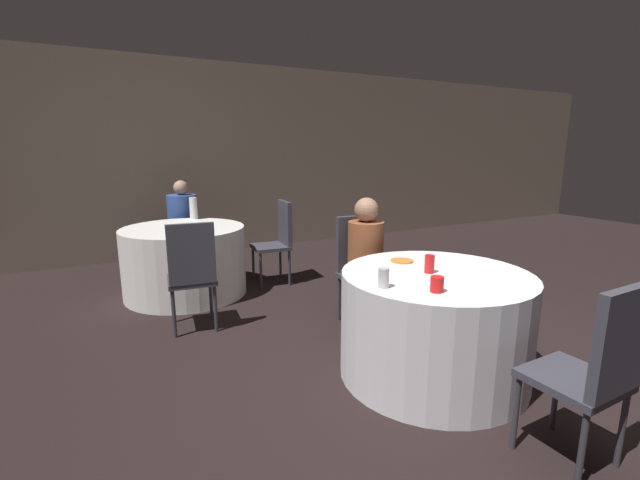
% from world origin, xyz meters
% --- Properties ---
extents(ground_plane, '(16.00, 16.00, 0.00)m').
position_xyz_m(ground_plane, '(0.00, 0.00, 0.00)').
color(ground_plane, black).
extents(wall_back, '(16.00, 0.06, 2.80)m').
position_xyz_m(wall_back, '(0.00, 4.49, 1.40)').
color(wall_back, gray).
rests_on(wall_back, ground_plane).
extents(table_near, '(1.28, 1.28, 0.74)m').
position_xyz_m(table_near, '(-0.04, 0.07, 0.37)').
color(table_near, silver).
rests_on(table_near, ground_plane).
extents(table_far, '(1.29, 1.29, 0.74)m').
position_xyz_m(table_far, '(-1.23, 2.63, 0.37)').
color(table_far, white).
rests_on(table_far, ground_plane).
extents(chair_near_south, '(0.41, 0.41, 0.97)m').
position_xyz_m(chair_near_south, '(-0.01, -0.99, 0.57)').
color(chair_near_south, '#383842').
rests_on(chair_near_south, ground_plane).
extents(chair_near_north, '(0.43, 0.43, 0.97)m').
position_xyz_m(chair_near_north, '(0.04, 1.13, 0.57)').
color(chair_near_north, '#383842').
rests_on(chair_near_north, ground_plane).
extents(chair_far_east, '(0.44, 0.43, 0.97)m').
position_xyz_m(chair_far_east, '(-0.17, 2.55, 0.57)').
color(chair_far_east, '#383842').
rests_on(chair_far_east, ground_plane).
extents(chair_far_north, '(0.46, 0.47, 0.97)m').
position_xyz_m(chair_far_north, '(-1.04, 3.68, 0.57)').
color(chair_far_north, '#383842').
rests_on(chair_far_north, ground_plane).
extents(chair_far_south, '(0.45, 0.45, 0.97)m').
position_xyz_m(chair_far_south, '(-1.36, 1.58, 0.57)').
color(chair_far_south, '#383842').
rests_on(chair_far_south, ground_plane).
extents(person_floral_shirt, '(0.32, 0.50, 1.15)m').
position_xyz_m(person_floral_shirt, '(0.03, 0.96, 0.58)').
color(person_floral_shirt, '#4C4238').
rests_on(person_floral_shirt, ground_plane).
extents(person_blue_shirt, '(0.40, 0.52, 1.17)m').
position_xyz_m(person_blue_shirt, '(-1.07, 3.52, 0.61)').
color(person_blue_shirt, black).
rests_on(person_blue_shirt, ground_plane).
extents(pizza_plate_near, '(0.20, 0.20, 0.02)m').
position_xyz_m(pizza_plate_near, '(-0.07, 0.40, 0.75)').
color(pizza_plate_near, white).
rests_on(pizza_plate_near, table_near).
extents(soda_can_silver, '(0.07, 0.07, 0.12)m').
position_xyz_m(soda_can_silver, '(-0.54, -0.01, 0.80)').
color(soda_can_silver, silver).
rests_on(soda_can_silver, table_near).
extents(soda_can_red, '(0.07, 0.07, 0.12)m').
position_xyz_m(soda_can_red, '(-0.08, 0.10, 0.80)').
color(soda_can_red, red).
rests_on(soda_can_red, table_near).
extents(cup_near, '(0.08, 0.08, 0.09)m').
position_xyz_m(cup_near, '(-0.31, -0.22, 0.78)').
color(cup_near, red).
rests_on(cup_near, table_near).
extents(bottle_far, '(0.09, 0.09, 0.26)m').
position_xyz_m(bottle_far, '(-1.01, 3.13, 0.87)').
color(bottle_far, white).
rests_on(bottle_far, table_far).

